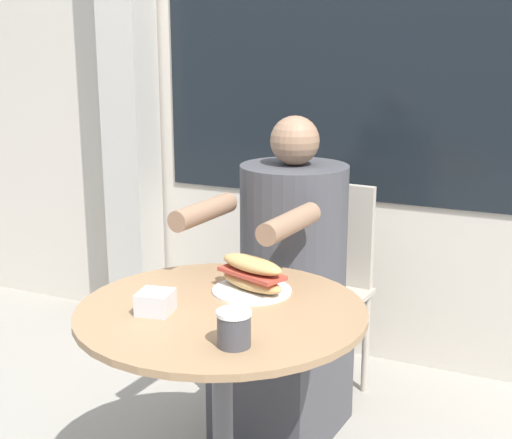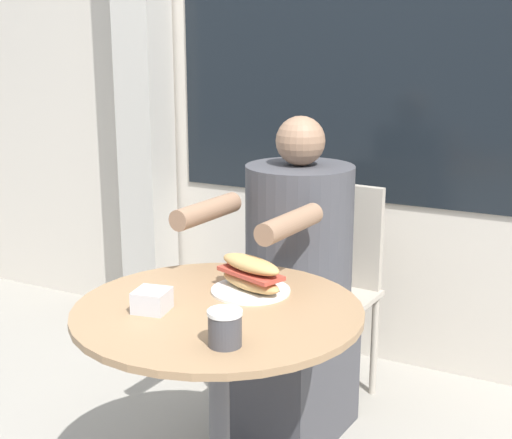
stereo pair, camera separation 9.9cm
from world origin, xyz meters
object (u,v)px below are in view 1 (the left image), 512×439
(diner_chair, at_px, (323,271))
(drink_cup, at_px, (234,328))
(cafe_table, at_px, (222,369))
(seated_diner, at_px, (288,303))
(sandwich_on_plate, at_px, (252,277))

(diner_chair, bearing_deg, drink_cup, 102.99)
(cafe_table, distance_m, seated_diner, 0.61)
(cafe_table, height_order, sandwich_on_plate, sandwich_on_plate)
(diner_chair, xyz_separation_m, seated_diner, (-0.01, -0.35, -0.02))
(diner_chair, height_order, drink_cup, diner_chair)
(sandwich_on_plate, bearing_deg, drink_cup, -71.09)
(seated_diner, bearing_deg, cafe_table, 98.68)
(seated_diner, relative_size, sandwich_on_plate, 4.90)
(cafe_table, height_order, seated_diner, seated_diner)
(seated_diner, distance_m, sandwich_on_plate, 0.53)
(cafe_table, bearing_deg, sandwich_on_plate, 82.03)
(drink_cup, bearing_deg, seated_diner, 103.51)
(cafe_table, distance_m, drink_cup, 0.34)
(seated_diner, bearing_deg, diner_chair, -87.57)
(diner_chair, relative_size, seated_diner, 0.74)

